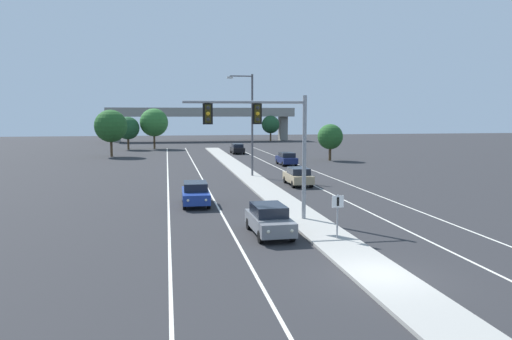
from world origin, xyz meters
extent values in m
plane|color=#28282B|center=(0.00, 0.00, 0.00)|extent=(260.00, 260.00, 0.00)
cube|color=#9E9B93|center=(0.00, 18.00, 0.07)|extent=(2.40, 110.00, 0.15)
cube|color=silver|center=(-4.70, 25.00, 0.00)|extent=(0.14, 100.00, 0.01)
cube|color=silver|center=(4.70, 25.00, 0.00)|extent=(0.14, 100.00, 0.01)
cube|color=silver|center=(-8.00, 25.00, 0.00)|extent=(0.14, 100.00, 0.01)
cube|color=silver|center=(8.00, 25.00, 0.00)|extent=(0.14, 100.00, 0.01)
cylinder|color=gray|center=(-0.15, 10.45, 3.75)|extent=(0.24, 0.24, 7.20)
cylinder|color=gray|center=(-3.65, 10.45, 6.95)|extent=(6.99, 0.16, 0.16)
cube|color=black|center=(-2.95, 10.49, 6.30)|extent=(0.56, 0.06, 1.20)
cube|color=#38330F|center=(-2.95, 10.45, 6.30)|extent=(0.32, 0.32, 1.00)
sphere|color=#282828|center=(-2.95, 10.28, 6.62)|extent=(0.22, 0.22, 0.22)
sphere|color=#F2A819|center=(-2.95, 10.28, 6.30)|extent=(0.22, 0.22, 0.22)
sphere|color=#282828|center=(-2.95, 10.28, 5.98)|extent=(0.22, 0.22, 0.22)
cube|color=black|center=(-5.75, 10.49, 6.30)|extent=(0.56, 0.06, 1.20)
cube|color=#38330F|center=(-5.75, 10.45, 6.30)|extent=(0.32, 0.32, 1.00)
sphere|color=#282828|center=(-5.75, 10.28, 6.62)|extent=(0.22, 0.22, 0.22)
sphere|color=#F2A819|center=(-5.75, 10.28, 6.30)|extent=(0.22, 0.22, 0.22)
sphere|color=#282828|center=(-5.75, 10.28, 5.98)|extent=(0.22, 0.22, 0.22)
cylinder|color=gray|center=(0.20, 5.56, 1.25)|extent=(0.08, 0.08, 2.20)
cube|color=white|center=(0.20, 5.53, 2.00)|extent=(0.60, 0.03, 0.60)
cube|color=black|center=(0.20, 5.51, 2.00)|extent=(0.12, 0.01, 0.44)
cylinder|color=#4C4C51|center=(0.33, 31.25, 5.15)|extent=(0.20, 0.20, 10.00)
cylinder|color=#4C4C51|center=(-0.77, 31.25, 9.95)|extent=(2.20, 0.12, 0.12)
cube|color=#B7B7B2|center=(-1.87, 31.25, 9.80)|extent=(0.56, 0.28, 0.20)
cube|color=slate|center=(-2.85, 7.36, 0.67)|extent=(1.92, 4.45, 0.70)
cube|color=black|center=(-2.86, 7.58, 1.30)|extent=(1.65, 2.42, 0.56)
sphere|color=#EAE5C6|center=(-2.21, 5.20, 0.72)|extent=(0.18, 0.18, 0.18)
sphere|color=#EAE5C6|center=(-3.36, 5.16, 0.72)|extent=(0.18, 0.18, 0.18)
cylinder|color=black|center=(-2.01, 5.88, 0.32)|extent=(0.24, 0.65, 0.64)
cylinder|color=black|center=(-3.61, 5.84, 0.32)|extent=(0.24, 0.65, 0.64)
cylinder|color=black|center=(-2.09, 8.88, 0.32)|extent=(0.24, 0.65, 0.64)
cylinder|color=black|center=(-3.69, 8.84, 0.32)|extent=(0.24, 0.65, 0.64)
cube|color=navy|center=(-6.14, 16.68, 0.67)|extent=(1.87, 4.43, 0.70)
cube|color=black|center=(-6.14, 16.90, 1.30)|extent=(1.62, 2.40, 0.56)
sphere|color=#EAE5C6|center=(-5.60, 14.49, 0.72)|extent=(0.18, 0.18, 0.18)
sphere|color=#EAE5C6|center=(-6.75, 14.51, 0.72)|extent=(0.18, 0.18, 0.18)
cylinder|color=black|center=(-5.37, 15.17, 0.32)|extent=(0.23, 0.64, 0.64)
cylinder|color=black|center=(-6.97, 15.20, 0.32)|extent=(0.23, 0.64, 0.64)
cylinder|color=black|center=(-5.32, 18.17, 0.32)|extent=(0.23, 0.64, 0.64)
cylinder|color=black|center=(-6.92, 18.20, 0.32)|extent=(0.23, 0.64, 0.64)
cube|color=tan|center=(3.32, 24.81, 0.67)|extent=(1.84, 4.42, 0.70)
cube|color=black|center=(3.32, 24.59, 1.30)|extent=(1.61, 2.39, 0.56)
sphere|color=#EAE5C6|center=(2.77, 26.99, 0.72)|extent=(0.18, 0.18, 0.18)
sphere|color=#EAE5C6|center=(3.92, 26.98, 0.72)|extent=(0.18, 0.18, 0.18)
cylinder|color=black|center=(2.54, 26.31, 0.32)|extent=(0.23, 0.64, 0.64)
cylinder|color=black|center=(4.14, 26.30, 0.32)|extent=(0.23, 0.64, 0.64)
cylinder|color=black|center=(2.51, 23.31, 0.32)|extent=(0.23, 0.64, 0.64)
cylinder|color=black|center=(4.11, 23.30, 0.32)|extent=(0.23, 0.64, 0.64)
cube|color=#141E4C|center=(6.42, 41.89, 0.67)|extent=(1.86, 4.42, 0.70)
cube|color=black|center=(6.42, 41.67, 1.30)|extent=(1.61, 2.40, 0.56)
sphere|color=#EAE5C6|center=(5.82, 44.06, 0.72)|extent=(0.18, 0.18, 0.18)
sphere|color=#EAE5C6|center=(6.97, 44.07, 0.72)|extent=(0.18, 0.18, 0.18)
cylinder|color=black|center=(5.60, 43.38, 0.32)|extent=(0.23, 0.64, 0.64)
cylinder|color=black|center=(7.20, 43.40, 0.32)|extent=(0.23, 0.64, 0.64)
cylinder|color=black|center=(5.64, 40.38, 0.32)|extent=(0.23, 0.64, 0.64)
cylinder|color=black|center=(7.24, 40.40, 0.32)|extent=(0.23, 0.64, 0.64)
cube|color=black|center=(2.94, 60.68, 0.67)|extent=(1.85, 4.42, 0.70)
cube|color=black|center=(2.95, 60.46, 1.30)|extent=(1.61, 2.39, 0.56)
sphere|color=#EAE5C6|center=(2.34, 62.85, 0.72)|extent=(0.18, 0.18, 0.18)
sphere|color=#EAE5C6|center=(3.49, 62.87, 0.72)|extent=(0.18, 0.18, 0.18)
cylinder|color=black|center=(2.13, 62.17, 0.32)|extent=(0.23, 0.64, 0.64)
cylinder|color=black|center=(3.73, 62.19, 0.32)|extent=(0.23, 0.64, 0.64)
cylinder|color=black|center=(2.16, 59.17, 0.32)|extent=(0.23, 0.64, 0.64)
cylinder|color=black|center=(3.76, 59.19, 0.32)|extent=(0.23, 0.64, 0.64)
cube|color=gray|center=(0.00, 98.22, 6.20)|extent=(42.40, 6.40, 1.10)
cube|color=gray|center=(0.00, 95.22, 7.20)|extent=(42.40, 0.36, 0.90)
cube|color=gray|center=(-19.20, 98.22, 2.83)|extent=(1.80, 2.40, 5.65)
cube|color=gray|center=(19.20, 98.22, 2.83)|extent=(1.80, 2.40, 5.65)
cylinder|color=#4C3823|center=(15.49, 94.87, 1.11)|extent=(0.36, 0.36, 2.22)
sphere|color=#1E4C28|center=(15.49, 94.87, 3.85)|extent=(4.07, 4.07, 4.07)
cylinder|color=#4C3823|center=(-14.71, 72.80, 1.10)|extent=(0.36, 0.36, 2.19)
sphere|color=#1E4C28|center=(-14.71, 72.80, 3.79)|extent=(4.00, 4.00, 4.00)
cylinder|color=#4C3823|center=(-16.08, 58.42, 1.30)|extent=(0.36, 0.36, 2.61)
sphere|color=#235623|center=(-16.08, 58.42, 4.51)|extent=(4.77, 4.77, 4.77)
cylinder|color=#4C3823|center=(13.65, 46.83, 0.93)|extent=(0.36, 0.36, 1.86)
sphere|color=#235623|center=(13.65, 46.83, 3.23)|extent=(3.41, 3.41, 3.41)
cylinder|color=#4C3823|center=(-10.22, 73.94, 1.37)|extent=(0.36, 0.36, 2.74)
sphere|color=#2D6B2D|center=(-10.22, 73.94, 4.75)|extent=(5.02, 5.02, 5.02)
camera|label=1|loc=(-8.03, -17.59, 6.29)|focal=35.06mm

